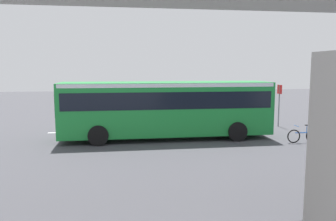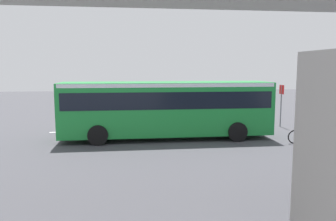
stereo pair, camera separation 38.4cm
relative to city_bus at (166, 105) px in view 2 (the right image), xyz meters
name	(u,v)px [view 2 (the right image)]	position (x,y,z in m)	size (l,w,h in m)	color
ground	(168,138)	(-0.08, -0.14, -1.88)	(80.00, 80.00, 0.00)	#424247
city_bus	(166,105)	(0.00, 0.00, 0.00)	(11.54, 2.85, 3.15)	#1E8C38
bicycle_blue	(304,136)	(-6.98, 2.17, -1.51)	(1.77, 0.44, 0.96)	black
pedestrian	(102,118)	(3.68, -2.35, -1.00)	(0.38, 0.38, 1.79)	#2D2D38
traffic_sign	(281,99)	(-8.04, -2.75, 0.01)	(0.08, 0.60, 2.80)	slate
lane_dash_leftmost	(253,128)	(-6.08, -2.60, -1.88)	(2.00, 0.20, 0.01)	silver
lane_dash_left	(194,129)	(-2.08, -2.60, -1.88)	(2.00, 0.20, 0.01)	silver
lane_dash_centre	(131,130)	(1.92, -2.60, -1.88)	(2.00, 0.20, 0.01)	silver
lane_dash_right	(66,132)	(5.92, -2.60, -1.88)	(2.00, 0.20, 0.01)	silver
pedestrian_overpass	(214,9)	(-0.08, 9.55, 3.56)	(28.86, 2.60, 7.26)	#B2ADA5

